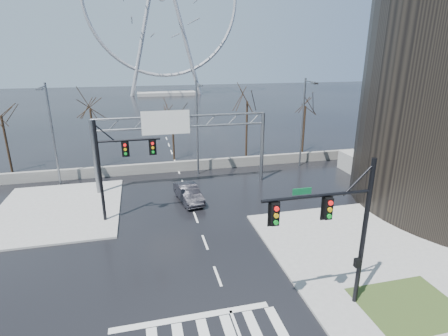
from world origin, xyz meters
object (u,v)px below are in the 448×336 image
object	(u,v)px
signal_mast_far	(114,162)
sign_gantry	(178,136)
car	(189,193)
signal_mast_near	(341,223)
ferris_wheel	(162,4)

from	to	relation	value
signal_mast_far	sign_gantry	xyz separation A→B (m)	(5.49, 6.00, 0.35)
car	sign_gantry	bearing A→B (deg)	85.15
sign_gantry	car	world-z (taller)	sign_gantry
signal_mast_near	ferris_wheel	distance (m)	101.29
signal_mast_near	signal_mast_far	world-z (taller)	same
signal_mast_far	car	size ratio (longest dim) A/B	1.74
signal_mast_near	ferris_wheel	size ratio (longest dim) A/B	0.16
car	signal_mast_near	bearing A→B (deg)	-80.83
ferris_wheel	car	bearing A→B (deg)	-93.47
sign_gantry	car	bearing A→B (deg)	-85.29
signal_mast_near	car	world-z (taller)	signal_mast_near
signal_mast_near	sign_gantry	world-z (taller)	signal_mast_near
signal_mast_near	car	xyz separation A→B (m)	(-5.22, 15.39, -4.12)
sign_gantry	car	size ratio (longest dim) A/B	3.57
signal_mast_far	ferris_wheel	xyz separation A→B (m)	(10.87, 86.04, 21.30)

